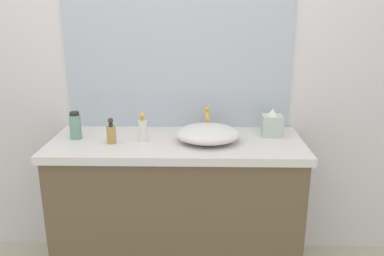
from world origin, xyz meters
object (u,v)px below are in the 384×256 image
Objects in this scene: sink_basin at (208,134)px; lotion_bottle at (75,126)px; perfume_bottle at (111,133)px; soap_dispenser at (143,129)px; tissue_box at (272,124)px.

sink_basin is 2.29× the size of lotion_bottle.
sink_basin is at bearing 3.87° from perfume_bottle.
tissue_box is at bearing 8.75° from soap_dispenser.
soap_dispenser is (-0.36, 0.01, 0.02)m from sink_basin.
sink_basin is 2.20× the size of soap_dispenser.
tissue_box is (0.74, 0.11, 0.00)m from soap_dispenser.
soap_dispenser is 1.04× the size of lotion_bottle.
sink_basin is 0.75m from lotion_bottle.
tissue_box is (0.91, 0.16, 0.01)m from perfume_bottle.
tissue_box reaches higher than lotion_bottle.
sink_basin is at bearing -3.04° from lotion_bottle.
soap_dispenser is 0.39m from lotion_bottle.
tissue_box reaches higher than perfume_bottle.
sink_basin is 0.36m from soap_dispenser.
lotion_bottle is at bearing 176.96° from sink_basin.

